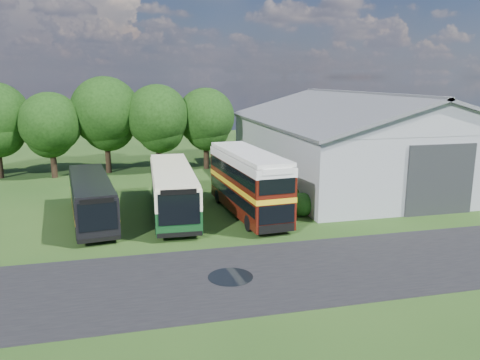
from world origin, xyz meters
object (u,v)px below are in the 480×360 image
object	(u,v)px
bus_maroon_double	(248,183)
bus_dark_single	(91,198)
storage_shed	(359,135)
bus_green_single	(173,189)

from	to	relation	value
bus_maroon_double	bus_dark_single	distance (m)	10.63
storage_shed	bus_maroon_double	world-z (taller)	storage_shed
bus_dark_single	bus_green_single	bearing A→B (deg)	-3.61
storage_shed	bus_green_single	distance (m)	19.75
bus_green_single	bus_maroon_double	bearing A→B (deg)	-12.60
bus_maroon_double	bus_dark_single	size ratio (longest dim) A/B	0.97
bus_green_single	bus_dark_single	world-z (taller)	bus_green_single
bus_dark_single	storage_shed	bearing A→B (deg)	11.01
bus_green_single	storage_shed	bearing A→B (deg)	24.49
storage_shed	bus_maroon_double	size ratio (longest dim) A/B	2.33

